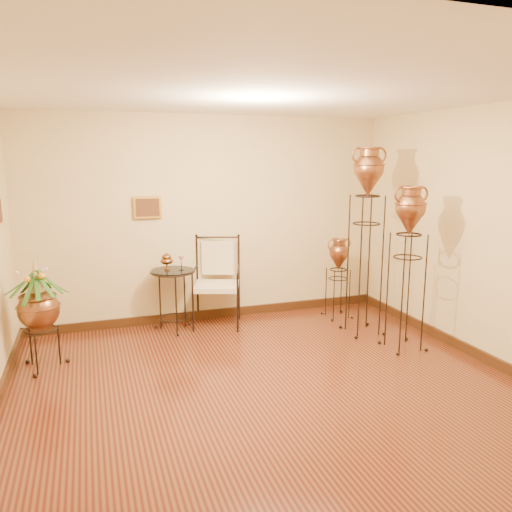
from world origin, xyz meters
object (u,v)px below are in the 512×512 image
object	(u,v)px
side_table	(174,299)
armchair	(217,283)
amphora_mid	(407,267)
planter_urn	(38,305)
amphora_tall	(366,240)

from	to	relation	value
side_table	armchair	bearing A→B (deg)	-0.09
amphora_mid	planter_urn	size ratio (longest dim) A/B	1.54
amphora_tall	side_table	distance (m)	2.59
armchair	side_table	xyz separation A→B (m)	(-0.58, 0.00, -0.17)
amphora_mid	armchair	world-z (taller)	amphora_mid
amphora_tall	planter_urn	xyz separation A→B (m)	(-3.86, 0.11, -0.51)
planter_urn	side_table	distance (m)	1.75
amphora_tall	planter_urn	world-z (taller)	amphora_tall
planter_urn	armchair	size ratio (longest dim) A/B	1.07
amphora_tall	planter_urn	size ratio (longest dim) A/B	1.89
armchair	side_table	world-z (taller)	armchair
amphora_tall	amphora_mid	size ratio (longest dim) A/B	1.23
amphora_mid	planter_urn	bearing A→B (deg)	169.43
planter_urn	armchair	distance (m)	2.26
side_table	amphora_tall	bearing A→B (deg)	-20.54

